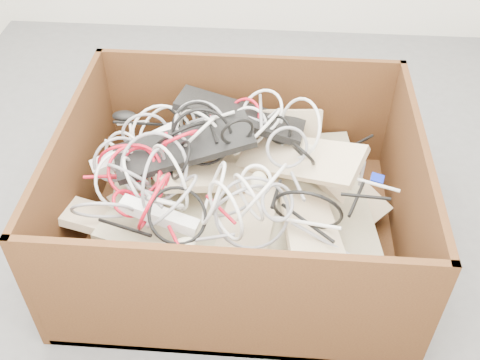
# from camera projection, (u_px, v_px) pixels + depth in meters

# --- Properties ---
(ground) EXTENTS (3.00, 3.00, 0.00)m
(ground) POSITION_uv_depth(u_px,v_px,m) (221.00, 197.00, 2.44)
(ground) COLOR #545557
(ground) RESTS_ON ground
(cardboard_box) EXTENTS (1.25, 1.04, 0.55)m
(cardboard_box) POSITION_uv_depth(u_px,v_px,m) (235.00, 215.00, 2.17)
(cardboard_box) COLOR #391C0E
(cardboard_box) RESTS_ON ground
(keyboard_pile) EXTENTS (1.29, 0.85, 0.40)m
(keyboard_pile) POSITION_uv_depth(u_px,v_px,m) (239.00, 175.00, 2.12)
(keyboard_pile) COLOR #C3B18A
(keyboard_pile) RESTS_ON cardboard_box
(mice_scatter) EXTENTS (0.86, 0.79, 0.19)m
(mice_scatter) POSITION_uv_depth(u_px,v_px,m) (213.00, 183.00, 1.99)
(mice_scatter) COLOR beige
(mice_scatter) RESTS_ON keyboard_pile
(power_strip_left) EXTENTS (0.33, 0.21, 0.14)m
(power_strip_left) POSITION_uv_depth(u_px,v_px,m) (135.00, 150.00, 2.09)
(power_strip_left) COLOR white
(power_strip_left) RESTS_ON keyboard_pile
(power_strip_right) EXTENTS (0.28, 0.11, 0.09)m
(power_strip_right) POSITION_uv_depth(u_px,v_px,m) (159.00, 215.00, 1.88)
(power_strip_right) COLOR white
(power_strip_right) RESTS_ON keyboard_pile
(vga_plug) EXTENTS (0.05, 0.05, 0.03)m
(vga_plug) POSITION_uv_depth(u_px,v_px,m) (377.00, 179.00, 2.01)
(vga_plug) COLOR #0C20B8
(vga_plug) RESTS_ON keyboard_pile
(cable_tangle) EXTENTS (1.14, 0.80, 0.41)m
(cable_tangle) POSITION_uv_depth(u_px,v_px,m) (195.00, 162.00, 2.01)
(cable_tangle) COLOR black
(cable_tangle) RESTS_ON keyboard_pile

